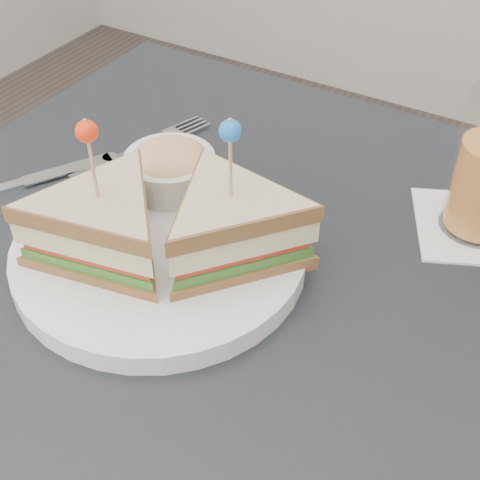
% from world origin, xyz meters
% --- Properties ---
extents(table, '(0.80, 0.80, 0.75)m').
position_xyz_m(table, '(0.00, 0.00, 0.67)').
color(table, black).
rests_on(table, ground).
extents(plate_meal, '(0.37, 0.37, 0.17)m').
position_xyz_m(plate_meal, '(-0.06, -0.01, 0.80)').
color(plate_meal, white).
rests_on(plate_meal, table).
extents(cutlery_fork, '(0.08, 0.19, 0.01)m').
position_xyz_m(cutlery_fork, '(-0.21, 0.15, 0.75)').
color(cutlery_fork, silver).
rests_on(cutlery_fork, table).
extents(cutlery_knife, '(0.11, 0.18, 0.01)m').
position_xyz_m(cutlery_knife, '(-0.28, 0.02, 0.75)').
color(cutlery_knife, white).
rests_on(cutlery_knife, table).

